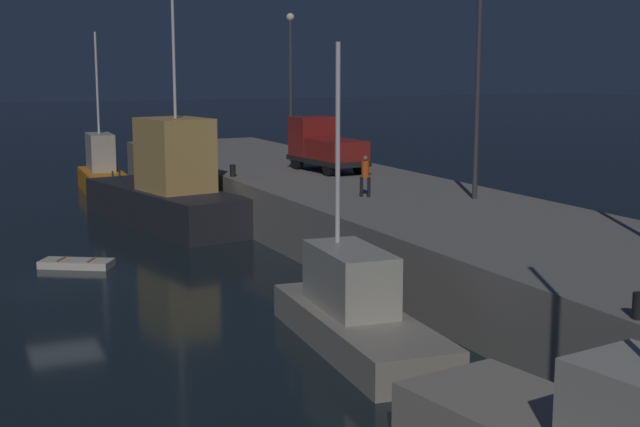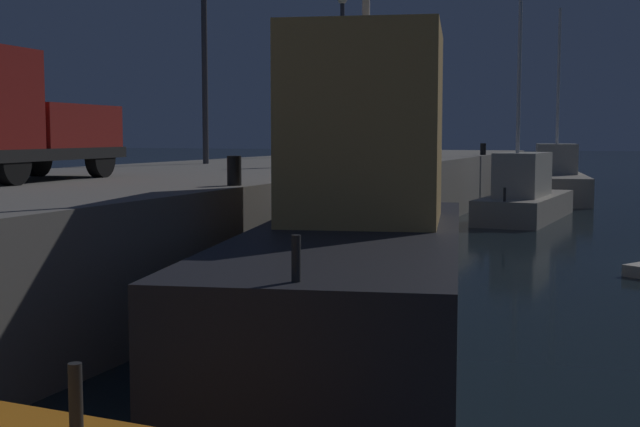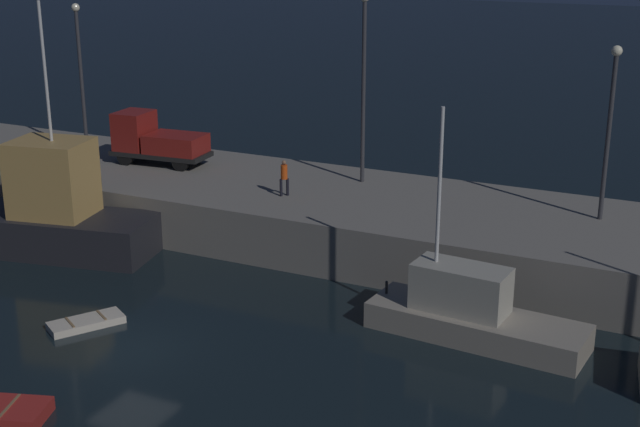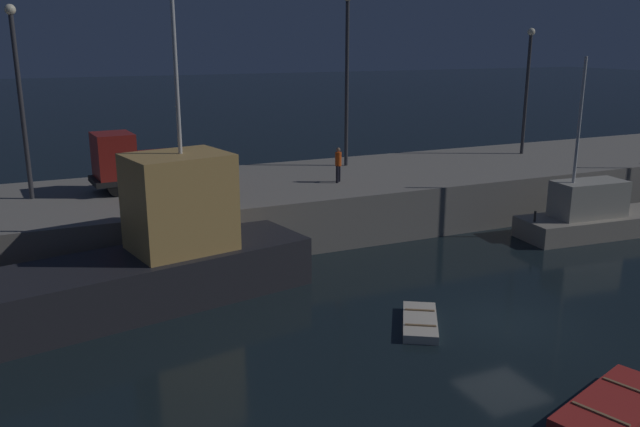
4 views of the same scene
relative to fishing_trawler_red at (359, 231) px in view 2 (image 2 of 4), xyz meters
name	(u,v)px [view 2 (image 2 of 4)]	position (x,y,z in m)	size (l,w,h in m)	color
pier_quay	(241,205)	(10.03, 7.18, -0.53)	(60.98, 9.28, 2.37)	gray
fishing_trawler_red	(359,231)	(0.00, 0.00, 0.00)	(11.88, 5.62, 11.28)	#232328
fishing_boat_blue	(524,196)	(20.41, -0.14, -0.76)	(8.06, 3.04, 8.34)	gray
fishing_boat_white	(556,182)	(31.00, -0.36, -0.74)	(9.30, 4.11, 9.73)	gray
lamp_post_east	(204,8)	(11.95, 9.43, 5.86)	(0.44, 0.44, 9.01)	#38383D
lamp_post_central	(342,61)	(23.37, 8.54, 4.98)	(0.44, 0.44, 7.33)	#38383D
utility_truck	(15,122)	(0.82, 7.91, 1.91)	(5.28, 2.44, 2.68)	black
dockworker	(281,135)	(9.67, 5.66, 1.62)	(0.44, 0.44, 1.69)	black
bollard_west	(483,149)	(27.85, 2.84, 0.94)	(0.28, 0.28, 0.57)	black
bollard_central	(234,171)	(1.11, 2.92, 0.95)	(0.28, 0.28, 0.58)	black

